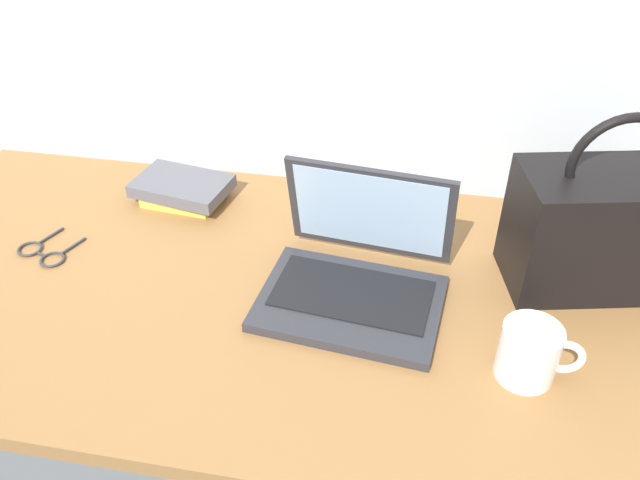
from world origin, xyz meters
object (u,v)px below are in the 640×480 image
remote_control_near (420,218)px  book_stack (183,189)px  handbag (602,227)px  laptop (357,271)px  coffee_mug (531,352)px  eyeglasses (42,253)px

remote_control_near → book_stack: 0.50m
remote_control_near → handbag: size_ratio=0.50×
laptop → remote_control_near: (0.10, 0.23, -0.03)m
laptop → remote_control_near: size_ratio=2.00×
laptop → coffee_mug: 0.32m
coffee_mug → handbag: 0.29m
book_stack → laptop: bearing=-29.2°
eyeglasses → book_stack: size_ratio=0.61×
book_stack → coffee_mug: bearing=-28.4°
remote_control_near → eyeglasses: size_ratio=1.28×
eyeglasses → remote_control_near: bearing=18.8°
remote_control_near → handbag: bearing=-21.7°
coffee_mug → remote_control_near: (-0.19, 0.38, -0.04)m
remote_control_near → book_stack: (-0.50, -0.01, 0.01)m
coffee_mug → book_stack: coffee_mug is taller
eyeglasses → coffee_mug: bearing=-8.9°
remote_control_near → laptop: bearing=-112.9°
coffee_mug → eyeglasses: bearing=171.1°
eyeglasses → handbag: 1.02m
laptop → handbag: size_ratio=1.01×
handbag → book_stack: (-0.81, 0.12, -0.09)m
remote_control_near → book_stack: bearing=-179.4°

